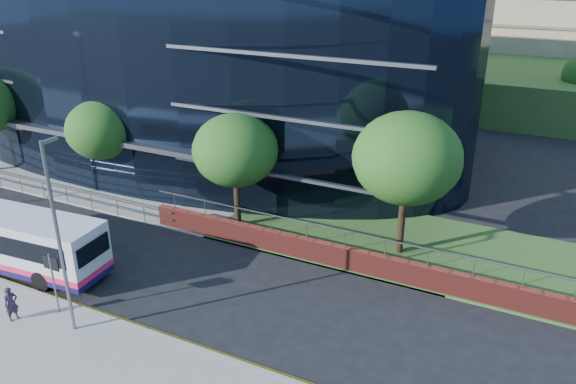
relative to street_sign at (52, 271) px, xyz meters
The scene contains 16 objects.
ground 5.23m from the street_sign, 160.57° to the left, with size 200.00×200.00×0.00m, color black.
kerb 4.99m from the street_sign, behind, with size 80.00×0.25×0.16m, color gray.
yellow_line_outer 5.05m from the street_sign, behind, with size 80.00×0.08×0.01m, color gold.
yellow_line_inner 5.07m from the street_sign, 168.23° to the left, with size 80.00×0.08×0.01m, color gold.
far_forecourt 16.53m from the street_sign, 129.83° to the left, with size 50.00×8.00×0.10m, color gray.
grass_verge 23.30m from the street_sign, 32.84° to the left, with size 36.00×8.00×0.12m, color #2D511E.
glass_office 24.70m from the street_sign, 110.75° to the left, with size 44.00×23.10×16.00m.
retaining_wall 17.93m from the street_sign, 29.83° to the left, with size 34.00×0.40×2.11m.
guard_railings 15.22m from the street_sign, 145.51° to the left, with size 24.00×0.05×1.10m.
street_sign is the anchor object (origin of this frame).
tree_far_b 13.54m from the street_sign, 124.08° to the left, with size 4.29×4.29×6.05m.
tree_far_c 11.14m from the street_sign, 76.71° to the left, with size 4.62×4.62×6.51m.
tree_far_d 16.61m from the street_sign, 45.22° to the left, with size 5.28×5.28×7.44m.
streetlight_east 2.80m from the street_sign, 21.36° to the right, with size 0.15×0.77×8.00m.
city_bus 5.61m from the street_sign, 160.22° to the left, with size 10.93×3.29×2.91m.
pedestrian 2.14m from the street_sign, 134.16° to the right, with size 0.56×0.36×1.52m, color #282233.
Camera 1 is at (22.14, -15.19, 14.18)m, focal length 35.00 mm.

